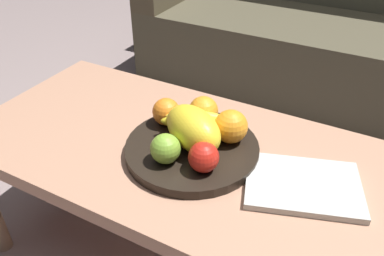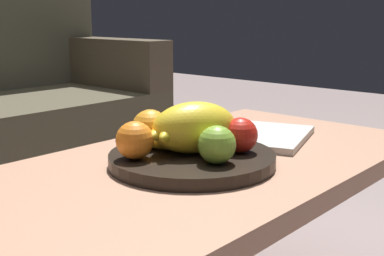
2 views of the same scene
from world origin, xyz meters
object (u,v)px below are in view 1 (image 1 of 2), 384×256
at_px(fruit_bowl, 192,149).
at_px(apple_left, 165,149).
at_px(orange_front, 231,126).
at_px(banana_bunch, 195,127).
at_px(magazine, 304,184).
at_px(apple_front, 204,157).
at_px(melon_large_front, 193,129).
at_px(couch, 318,34).
at_px(orange_left, 166,112).
at_px(coffee_table, 187,164).
at_px(orange_right, 205,111).

distance_m(fruit_bowl, apple_left, 0.10).
bearing_deg(apple_left, orange_front, 55.66).
distance_m(apple_left, banana_bunch, 0.12).
bearing_deg(magazine, apple_front, -177.65).
xyz_separation_m(melon_large_front, orange_front, (0.07, 0.06, -0.01)).
bearing_deg(magazine, melon_large_front, 164.51).
relative_size(apple_front, magazine, 0.28).
height_order(couch, orange_left, couch).
distance_m(couch, melon_large_front, 1.31).
height_order(melon_large_front, apple_front, melon_large_front).
relative_size(apple_left, magazine, 0.28).
bearing_deg(magazine, coffee_table, 162.47).
height_order(orange_left, apple_left, orange_left).
xyz_separation_m(couch, apple_left, (-0.05, -1.37, 0.19)).
xyz_separation_m(coffee_table, fruit_bowl, (0.02, -0.01, 0.06)).
xyz_separation_m(melon_large_front, magazine, (0.27, 0.01, -0.07)).
bearing_deg(orange_right, coffee_table, -92.96).
relative_size(fruit_bowl, orange_front, 3.95).
height_order(melon_large_front, orange_front, melon_large_front).
xyz_separation_m(orange_left, banana_bunch, (0.09, -0.01, -0.01)).
relative_size(couch, orange_front, 20.44).
bearing_deg(orange_left, apple_left, -59.17).
bearing_deg(fruit_bowl, orange_front, 39.69).
height_order(melon_large_front, banana_bunch, melon_large_front).
xyz_separation_m(fruit_bowl, orange_front, (0.07, 0.06, 0.05)).
xyz_separation_m(couch, apple_front, (0.04, -1.36, 0.19)).
height_order(melon_large_front, apple_left, melon_large_front).
relative_size(coffee_table, orange_right, 15.27).
height_order(banana_bunch, magazine, banana_bunch).
xyz_separation_m(melon_large_front, banana_bunch, (-0.02, 0.04, -0.02)).
distance_m(melon_large_front, orange_front, 0.09).
height_order(orange_front, orange_left, orange_front).
bearing_deg(orange_front, apple_front, -93.55).
bearing_deg(apple_front, melon_large_front, 133.16).
xyz_separation_m(orange_left, apple_left, (0.08, -0.13, -0.00)).
distance_m(melon_large_front, orange_left, 0.12).
distance_m(fruit_bowl, orange_left, 0.13).
bearing_deg(apple_left, orange_right, 86.88).
xyz_separation_m(couch, banana_bunch, (-0.03, -1.25, 0.18)).
height_order(coffee_table, melon_large_front, melon_large_front).
bearing_deg(apple_front, apple_left, -171.11).
distance_m(orange_left, apple_front, 0.21).
bearing_deg(orange_left, apple_front, -35.14).
bearing_deg(melon_large_front, orange_right, 100.57).
bearing_deg(coffee_table, apple_left, -93.28).
bearing_deg(orange_left, fruit_bowl, -26.32).
bearing_deg(magazine, couch, 82.69).
relative_size(fruit_bowl, melon_large_front, 1.93).
bearing_deg(banana_bunch, coffee_table, -105.08).
bearing_deg(orange_left, melon_large_front, -26.47).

